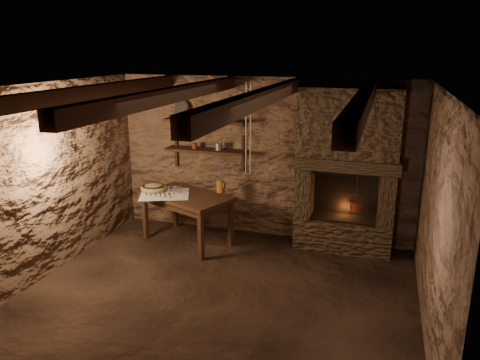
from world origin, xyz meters
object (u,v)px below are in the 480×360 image
(wooden_bowl, at_px, (153,188))
(iron_stockpot, at_px, (212,114))
(stoneware_jug, at_px, (221,181))
(red_pot, at_px, (356,205))
(work_table, at_px, (187,217))

(wooden_bowl, relative_size, iron_stockpot, 1.58)
(stoneware_jug, distance_m, red_pot, 1.96)
(work_table, relative_size, wooden_bowl, 3.90)
(work_table, bearing_deg, iron_stockpot, 88.17)
(work_table, xyz_separation_m, wooden_bowl, (-0.53, 0.00, 0.39))
(wooden_bowl, distance_m, red_pot, 2.93)
(stoneware_jug, distance_m, wooden_bowl, 1.01)
(wooden_bowl, bearing_deg, red_pot, 7.54)
(wooden_bowl, bearing_deg, stoneware_jug, 14.96)
(work_table, height_order, red_pot, red_pot)
(iron_stockpot, height_order, red_pot, iron_stockpot)
(work_table, bearing_deg, red_pot, 31.89)
(stoneware_jug, xyz_separation_m, wooden_bowl, (-0.97, -0.26, -0.13))
(stoneware_jug, xyz_separation_m, red_pot, (1.94, 0.13, -0.22))
(wooden_bowl, height_order, iron_stockpot, iron_stockpot)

